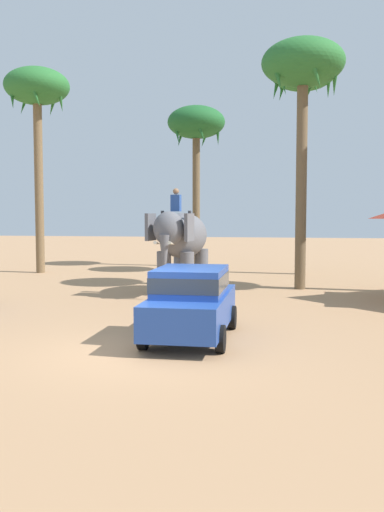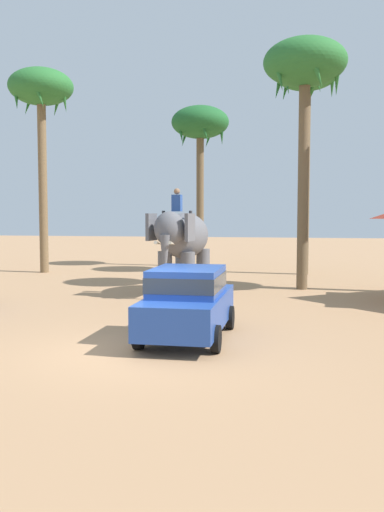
# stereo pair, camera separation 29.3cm
# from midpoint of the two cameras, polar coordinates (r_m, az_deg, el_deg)

# --- Properties ---
(ground_plane) EXTENTS (120.00, 120.00, 0.00)m
(ground_plane) POSITION_cam_midpoint_polar(r_m,az_deg,el_deg) (12.38, -4.90, -9.56)
(ground_plane) COLOR tan
(car_sedan_foreground) EXTENTS (1.88, 4.10, 1.70)m
(car_sedan_foreground) POSITION_cam_midpoint_polar(r_m,az_deg,el_deg) (13.32, 0.21, -4.48)
(car_sedan_foreground) COLOR #23479E
(car_sedan_foreground) RESTS_ON ground
(elephant_with_mahout) EXTENTS (2.03, 3.97, 3.88)m
(elephant_with_mahout) POSITION_cam_midpoint_polar(r_m,az_deg,el_deg) (20.91, -0.57, 1.63)
(elephant_with_mahout) COLOR slate
(elephant_with_mahout) RESTS_ON ground
(palm_tree_near_hut) EXTENTS (3.20, 3.20, 10.17)m
(palm_tree_near_hut) POSITION_cam_midpoint_polar(r_m,az_deg,el_deg) (29.92, -14.78, 15.53)
(palm_tree_near_hut) COLOR brown
(palm_tree_near_hut) RESTS_ON ground
(palm_tree_left_of_road) EXTENTS (3.20, 3.20, 8.95)m
(palm_tree_left_of_road) POSITION_cam_midpoint_polar(r_m,az_deg,el_deg) (32.02, 1.10, 12.90)
(palm_tree_left_of_road) COLOR brown
(palm_tree_left_of_road) RESTS_ON ground
(palm_tree_far_back) EXTENTS (3.20, 3.20, 10.70)m
(palm_tree_far_back) POSITION_cam_midpoint_polar(r_m,az_deg,el_deg) (28.80, 11.84, 17.01)
(palm_tree_far_back) COLOR brown
(palm_tree_far_back) RESTS_ON ground
(palm_tree_leaning_seaward) EXTENTS (3.20, 3.20, 9.67)m
(palm_tree_leaning_seaward) POSITION_cam_midpoint_polar(r_m,az_deg,el_deg) (23.11, 11.75, 17.85)
(palm_tree_leaning_seaward) COLOR brown
(palm_tree_leaning_seaward) RESTS_ON ground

